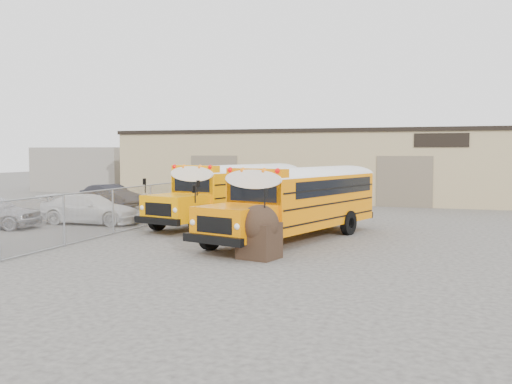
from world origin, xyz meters
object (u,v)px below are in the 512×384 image
(tarp_bundle, at_px, (259,231))
(car_dark, at_px, (111,196))
(school_bus_left, at_px, (295,183))
(car_white, at_px, (90,209))
(school_bus_right, at_px, (364,189))

(tarp_bundle, bearing_deg, car_dark, 136.73)
(school_bus_left, height_order, car_white, school_bus_left)
(tarp_bundle, height_order, car_white, tarp_bundle)
(school_bus_left, height_order, car_dark, school_bus_left)
(car_white, bearing_deg, school_bus_left, -47.76)
(school_bus_right, height_order, car_white, school_bus_right)
(car_dark, bearing_deg, car_white, -134.49)
(school_bus_left, bearing_deg, car_white, -133.64)
(tarp_bundle, height_order, car_dark, tarp_bundle)
(car_white, distance_m, car_dark, 7.56)
(school_bus_left, distance_m, car_dark, 10.87)
(school_bus_left, distance_m, car_white, 10.84)
(car_dark, bearing_deg, school_bus_left, -65.13)
(tarp_bundle, bearing_deg, car_white, 150.33)
(school_bus_right, height_order, tarp_bundle, school_bus_right)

